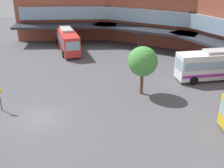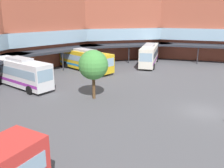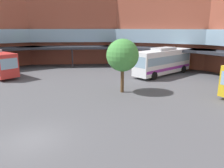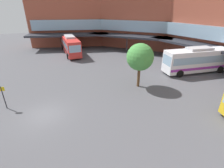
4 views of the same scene
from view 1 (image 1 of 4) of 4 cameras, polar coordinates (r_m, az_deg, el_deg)
name	(u,v)px [view 1 (image 1 of 4)]	position (r m, az deg, el deg)	size (l,w,h in m)	color
ground_plane	(40,118)	(28.64, -14.59, -6.84)	(114.16, 114.16, 0.00)	#515156
station_building	(223,39)	(32.96, 21.97, 8.52)	(72.61, 39.45, 13.40)	#9E4C38
bus_0	(67,39)	(49.02, -9.32, 9.16)	(11.87, 2.94, 3.84)	red
bus_2	(217,65)	(38.39, 20.85, 3.77)	(3.86, 10.84, 4.00)	white
plaza_tree	(143,62)	(31.33, 6.34, 4.63)	(3.39, 3.39, 5.70)	brown
stop_sign_post	(0,97)	(30.53, -22.13, -2.54)	(0.10, 0.60, 2.57)	#2D2D33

